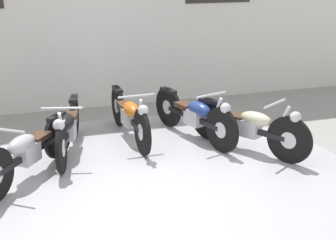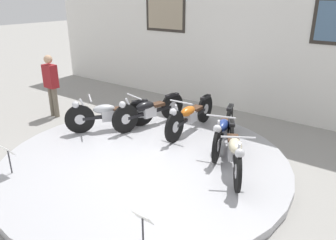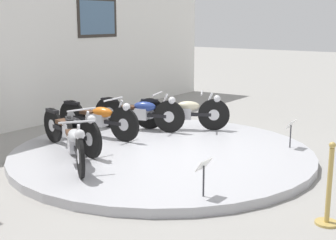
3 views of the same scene
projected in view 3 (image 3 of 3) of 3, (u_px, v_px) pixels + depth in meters
name	position (u px, v px, depth m)	size (l,w,h in m)	color
ground_plane	(162.00, 157.00, 8.37)	(60.00, 60.00, 0.00)	gray
display_platform	(162.00, 153.00, 8.35)	(5.34, 5.34, 0.14)	#ADADB2
back_wall	(16.00, 28.00, 10.18)	(14.00, 0.22, 4.48)	white
motorcycle_silver	(75.00, 141.00, 7.38)	(1.22, 1.65, 0.80)	black
motorcycle_black	(72.00, 129.00, 8.24)	(0.63, 1.96, 0.80)	black
motorcycle_orange	(99.00, 117.00, 9.15)	(0.54, 2.02, 0.81)	black
motorcycle_blue	(140.00, 112.00, 9.75)	(0.71, 1.94, 0.81)	black
motorcycle_cream	(183.00, 111.00, 9.80)	(1.08, 1.76, 0.81)	black
info_placard_front_left	(204.00, 170.00, 6.06)	(0.26, 0.11, 0.51)	#333338
info_placard_front_centre	(291.00, 128.00, 8.41)	(0.26, 0.11, 0.51)	#333338
stanchion_post_left_of_entry	(328.00, 197.00, 5.56)	(0.28, 0.28, 1.02)	tan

